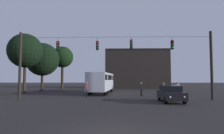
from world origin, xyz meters
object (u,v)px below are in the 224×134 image
at_px(pedestrian_crossing_center, 87,89).
at_px(tree_behind_building, 25,51).
at_px(city_bus, 102,81).
at_px(tree_left_silhouette, 42,59).
at_px(tree_right_far, 63,57).
at_px(pedestrian_crossing_right, 141,88).
at_px(car_near_right, 171,93).
at_px(pedestrian_crossing_left, 178,88).
at_px(pedestrian_near_bus, 164,89).

height_order(pedestrian_crossing_center, tree_behind_building, tree_behind_building).
bearing_deg(city_bus, tree_behind_building, -179.52).
distance_m(tree_left_silhouette, tree_right_far, 6.15).
bearing_deg(tree_behind_building, pedestrian_crossing_right, -16.26).
bearing_deg(tree_right_far, car_near_right, -54.48).
relative_size(pedestrian_crossing_left, pedestrian_crossing_right, 1.03).
height_order(car_near_right, tree_left_silhouette, tree_left_silhouette).
xyz_separation_m(tree_left_silhouette, tree_right_far, (2.18, 5.66, 1.02)).
height_order(car_near_right, pedestrian_crossing_left, pedestrian_crossing_left).
bearing_deg(city_bus, car_near_right, -56.92).
bearing_deg(pedestrian_crossing_right, tree_left_silhouette, 145.58).
bearing_deg(tree_left_silhouette, pedestrian_near_bus, -32.01).
distance_m(pedestrian_crossing_center, tree_left_silhouette, 17.50).
bearing_deg(tree_behind_building, city_bus, 0.48).
xyz_separation_m(city_bus, pedestrian_crossing_center, (-1.21, -6.75, -0.84)).
relative_size(city_bus, tree_behind_building, 1.23).
relative_size(car_near_right, pedestrian_near_bus, 2.55).
height_order(pedestrian_crossing_center, pedestrian_near_bus, pedestrian_crossing_center).
xyz_separation_m(city_bus, tree_left_silhouette, (-11.58, 6.52, 3.91)).
bearing_deg(car_near_right, pedestrian_crossing_left, 66.17).
bearing_deg(tree_behind_building, pedestrian_near_bus, -15.88).
relative_size(pedestrian_near_bus, tree_left_silhouette, 0.19).
distance_m(pedestrian_crossing_right, pedestrian_near_bus, 2.70).
bearing_deg(tree_left_silhouette, pedestrian_crossing_center, -52.01).
relative_size(pedestrian_crossing_left, pedestrian_crossing_center, 1.00).
height_order(car_near_right, pedestrian_crossing_right, pedestrian_crossing_right).
height_order(car_near_right, pedestrian_crossing_center, pedestrian_crossing_center).
bearing_deg(car_near_right, pedestrian_crossing_right, 107.76).
xyz_separation_m(city_bus, pedestrian_crossing_right, (5.36, -5.09, -0.88)).
bearing_deg(pedestrian_crossing_center, pedestrian_crossing_right, 14.17).
distance_m(tree_behind_building, tree_right_far, 12.51).
bearing_deg(city_bus, pedestrian_crossing_center, -100.19).
bearing_deg(tree_right_far, tree_left_silhouette, -111.05).
distance_m(car_near_right, pedestrian_crossing_left, 5.44).
relative_size(pedestrian_crossing_center, tree_left_silhouette, 0.20).
bearing_deg(tree_behind_building, tree_left_silhouette, 88.48).
bearing_deg(city_bus, tree_left_silhouette, 150.61).
bearing_deg(pedestrian_near_bus, pedestrian_crossing_center, -173.57).
relative_size(tree_behind_building, tree_right_far, 1.00).
xyz_separation_m(tree_behind_building, tree_right_far, (2.35, 12.28, 0.33)).
bearing_deg(pedestrian_crossing_right, pedestrian_crossing_left, -16.24).
relative_size(city_bus, tree_left_silhouette, 1.26).
distance_m(pedestrian_crossing_left, tree_left_silhouette, 25.16).
height_order(city_bus, pedestrian_crossing_center, city_bus).
distance_m(pedestrian_crossing_center, pedestrian_crossing_right, 6.78).
xyz_separation_m(pedestrian_crossing_right, tree_right_far, (-14.76, 17.27, 5.81)).
height_order(city_bus, tree_left_silhouette, tree_left_silhouette).
bearing_deg(pedestrian_crossing_center, tree_left_silhouette, 127.99).
relative_size(pedestrian_crossing_center, tree_behind_building, 0.20).
bearing_deg(pedestrian_crossing_right, pedestrian_crossing_center, -165.83).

